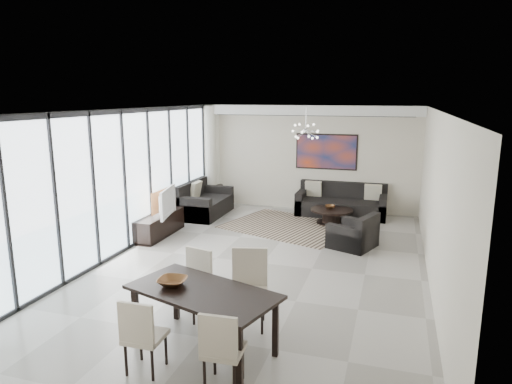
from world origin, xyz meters
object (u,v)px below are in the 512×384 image
at_px(sofa_main, 341,205).
at_px(television, 163,202).
at_px(dining_table, 203,297).
at_px(coffee_table, 331,215).
at_px(tv_console, 159,225).

relative_size(sofa_main, television, 2.14).
bearing_deg(dining_table, coffee_table, 83.26).
xyz_separation_m(sofa_main, television, (-3.61, -3.15, 0.53)).
relative_size(sofa_main, dining_table, 1.12).
height_order(tv_console, television, television).
distance_m(sofa_main, tv_console, 4.86).
bearing_deg(coffee_table, sofa_main, 81.18).
bearing_deg(television, sofa_main, -61.27).
xyz_separation_m(sofa_main, dining_table, (-0.88, -7.17, 0.42)).
relative_size(coffee_table, television, 0.96).
distance_m(sofa_main, television, 4.82).
bearing_deg(sofa_main, television, -138.89).
bearing_deg(coffee_table, tv_console, -148.88).
height_order(coffee_table, dining_table, dining_table).
bearing_deg(tv_console, television, -24.88).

